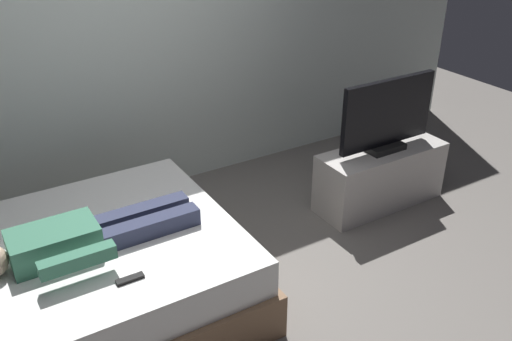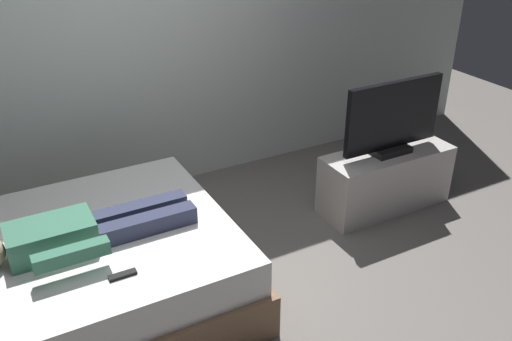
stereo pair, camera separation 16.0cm
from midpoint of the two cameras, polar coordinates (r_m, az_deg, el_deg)
name	(u,v)px [view 2 (the right image)]	position (r m, az deg, el deg)	size (l,w,h in m)	color
ground_plane	(233,298)	(3.70, -1.10, -13.06)	(10.00, 10.00, 0.00)	slate
back_wall	(179,22)	(4.66, -7.01, 14.98)	(6.40, 0.10, 2.80)	silver
bed	(77,278)	(3.58, -16.85, -10.58)	(1.96, 1.59, 0.54)	brown
person	(75,234)	(3.32, -16.91, -6.29)	(1.26, 0.46, 0.18)	#387056
remote	(123,275)	(3.06, -12.17, -10.54)	(0.15, 0.04, 0.02)	black
tv_stand	(385,180)	(4.65, 14.21, -0.93)	(1.10, 0.40, 0.50)	#B7B2AD
tv	(393,119)	(4.42, 15.00, 5.16)	(0.88, 0.20, 0.59)	black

